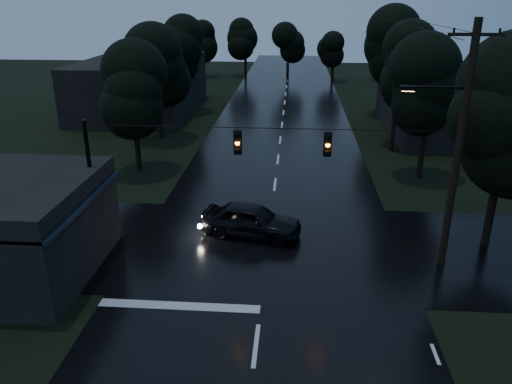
# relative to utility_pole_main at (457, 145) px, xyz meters

# --- Properties ---
(main_road) EXTENTS (12.00, 120.00, 0.02)m
(main_road) POSITION_rel_utility_pole_main_xyz_m (-7.41, 19.00, -5.26)
(main_road) COLOR black
(main_road) RESTS_ON ground
(cross_street) EXTENTS (60.00, 9.00, 0.02)m
(cross_street) POSITION_rel_utility_pole_main_xyz_m (-7.41, 1.00, -5.26)
(cross_street) COLOR black
(cross_street) RESTS_ON ground
(building_far_right) EXTENTS (10.00, 14.00, 4.40)m
(building_far_right) POSITION_rel_utility_pole_main_xyz_m (6.59, 23.00, -3.06)
(building_far_right) COLOR black
(building_far_right) RESTS_ON ground
(building_far_left) EXTENTS (10.00, 16.00, 5.00)m
(building_far_left) POSITION_rel_utility_pole_main_xyz_m (-21.41, 29.00, -2.76)
(building_far_left) COLOR black
(building_far_left) RESTS_ON ground
(utility_pole_main) EXTENTS (3.50, 0.30, 10.00)m
(utility_pole_main) POSITION_rel_utility_pole_main_xyz_m (0.00, 0.00, 0.00)
(utility_pole_main) COLOR black
(utility_pole_main) RESTS_ON ground
(utility_pole_far) EXTENTS (2.00, 0.30, 7.50)m
(utility_pole_far) POSITION_rel_utility_pole_main_xyz_m (0.89, 17.00, -1.38)
(utility_pole_far) COLOR black
(utility_pole_far) RESTS_ON ground
(anchor_pole_left) EXTENTS (0.18, 0.18, 6.00)m
(anchor_pole_left) POSITION_rel_utility_pole_main_xyz_m (-14.91, 0.00, -2.26)
(anchor_pole_left) COLOR black
(anchor_pole_left) RESTS_ON ground
(span_signals) EXTENTS (15.00, 0.37, 1.12)m
(span_signals) POSITION_rel_utility_pole_main_xyz_m (-6.85, -0.01, -0.01)
(span_signals) COLOR black
(span_signals) RESTS_ON ground
(tree_corner_near) EXTENTS (4.48, 4.48, 9.44)m
(tree_corner_near) POSITION_rel_utility_pole_main_xyz_m (2.59, 2.00, 0.74)
(tree_corner_near) COLOR black
(tree_corner_near) RESTS_ON ground
(tree_left_a) EXTENTS (3.92, 3.92, 8.26)m
(tree_left_a) POSITION_rel_utility_pole_main_xyz_m (-16.41, 11.00, -0.02)
(tree_left_a) COLOR black
(tree_left_a) RESTS_ON ground
(tree_left_b) EXTENTS (4.20, 4.20, 8.85)m
(tree_left_b) POSITION_rel_utility_pole_main_xyz_m (-17.01, 19.00, 0.36)
(tree_left_b) COLOR black
(tree_left_b) RESTS_ON ground
(tree_left_c) EXTENTS (4.48, 4.48, 9.44)m
(tree_left_c) POSITION_rel_utility_pole_main_xyz_m (-17.61, 29.00, 0.74)
(tree_left_c) COLOR black
(tree_left_c) RESTS_ON ground
(tree_right_a) EXTENTS (4.20, 4.20, 8.85)m
(tree_right_a) POSITION_rel_utility_pole_main_xyz_m (1.59, 11.00, 0.36)
(tree_right_a) COLOR black
(tree_right_a) RESTS_ON ground
(tree_right_b) EXTENTS (4.48, 4.48, 9.44)m
(tree_right_b) POSITION_rel_utility_pole_main_xyz_m (2.19, 19.00, 0.74)
(tree_right_b) COLOR black
(tree_right_b) RESTS_ON ground
(tree_right_c) EXTENTS (4.76, 4.76, 10.03)m
(tree_right_c) POSITION_rel_utility_pole_main_xyz_m (2.79, 29.00, 1.11)
(tree_right_c) COLOR black
(tree_right_c) RESTS_ON ground
(car) EXTENTS (5.02, 2.86, 1.61)m
(car) POSITION_rel_utility_pole_main_xyz_m (-8.24, 2.07, -4.45)
(car) COLOR black
(car) RESTS_ON ground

